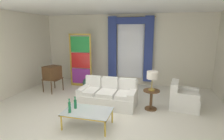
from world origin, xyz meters
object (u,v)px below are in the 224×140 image
peacock_figurine (87,83)px  stained_glass_divider (81,61)px  couch_white_long (109,95)px  table_lamp_brass (152,76)px  vintage_tv (52,73)px  bottle_crystal_tall (75,104)px  bottle_blue_decanter (70,107)px  round_side_table (151,98)px  coffee_table (88,112)px  armchair_white (183,99)px

peacock_figurine → stained_glass_divider: bearing=140.2°
stained_glass_divider → couch_white_long: bearing=-44.3°
table_lamp_brass → vintage_tv: bearing=169.0°
couch_white_long → bottle_crystal_tall: couch_white_long is taller
stained_glass_divider → bottle_blue_decanter: bearing=-70.5°
bottle_crystal_tall → table_lamp_brass: bearing=36.3°
vintage_tv → round_side_table: 3.84m
vintage_tv → table_lamp_brass: vintage_tv is taller
stained_glass_divider → round_side_table: (2.98, -1.65, -0.70)m
bottle_blue_decanter → peacock_figurine: bottle_blue_decanter is taller
vintage_tv → peacock_figurine: bearing=28.4°
round_side_table → table_lamp_brass: table_lamp_brass is taller
bottle_crystal_tall → vintage_tv: bearing=133.4°
stained_glass_divider → peacock_figurine: (0.37, -0.30, -0.84)m
vintage_tv → bottle_blue_decanter: bearing=-50.2°
round_side_table → bottle_crystal_tall: bearing=-143.7°
vintage_tv → table_lamp_brass: 3.84m
couch_white_long → bottle_blue_decanter: (-0.51, -1.62, 0.25)m
bottle_blue_decanter → vintage_tv: vintage_tv is taller
coffee_table → vintage_tv: vintage_tv is taller
armchair_white → table_lamp_brass: 1.23m
armchair_white → round_side_table: armchair_white is taller
couch_white_long → bottle_crystal_tall: (-0.49, -1.37, 0.23)m
bottle_crystal_tall → coffee_table: bearing=-10.1°
vintage_tv → peacock_figurine: 1.40m
bottle_blue_decanter → vintage_tv: (-1.92, 2.31, 0.17)m
vintage_tv → stained_glass_divider: size_ratio=0.61×
bottle_blue_decanter → round_side_table: bearing=40.7°
round_side_table → couch_white_long: bearing=178.4°
coffee_table → armchair_white: bearing=36.0°
armchair_white → couch_white_long: bearing=-172.2°
bottle_blue_decanter → armchair_white: bearing=34.9°
table_lamp_brass → bottle_crystal_tall: bearing=-143.7°
couch_white_long → armchair_white: bearing=7.8°
bottle_crystal_tall → round_side_table: bearing=36.3°
couch_white_long → armchair_white: 2.26m
table_lamp_brass → peacock_figurine: bearing=152.7°
armchair_white → coffee_table: bearing=-144.0°
round_side_table → stained_glass_divider: bearing=150.9°
coffee_table → peacock_figurine: peacock_figurine is taller
couch_white_long → vintage_tv: 2.57m
bottle_crystal_tall → vintage_tv: vintage_tv is taller
couch_white_long → round_side_table: couch_white_long is taller
couch_white_long → stained_glass_divider: bearing=135.7°
coffee_table → vintage_tv: (-2.30, 2.12, 0.35)m
bottle_crystal_tall → vintage_tv: size_ratio=0.23×
coffee_table → bottle_crystal_tall: bottle_crystal_tall is taller
armchair_white → peacock_figurine: 3.68m
vintage_tv → round_side_table: vintage_tv is taller
bottle_blue_decanter → table_lamp_brass: size_ratio=0.62×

